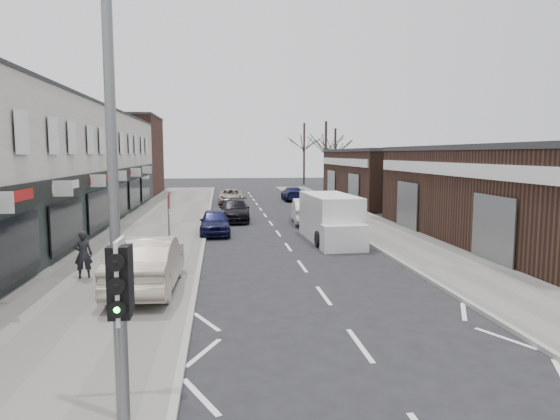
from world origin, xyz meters
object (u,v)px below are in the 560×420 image
object	(u,v)px
traffic_light	(121,300)
parked_car_left_b	(235,210)
warning_sign	(169,206)
parked_car_right_a	(306,211)
street_lamp	(123,133)
pedestrian	(83,254)
parked_car_right_b	(314,203)
parked_car_left_c	(231,196)
sedan_on_pavement	(147,263)
parked_car_right_c	(292,194)
white_van	(331,219)
parked_car_left_a	(215,222)

from	to	relation	value
traffic_light	parked_car_left_b	xyz separation A→B (m)	(2.20, 25.34, -1.73)
warning_sign	parked_car_left_b	size ratio (longest dim) A/B	0.57
traffic_light	parked_car_left_b	size ratio (longest dim) A/B	0.66
traffic_light	parked_car_right_a	xyz separation A→B (m)	(6.60, 23.83, -1.63)
street_lamp	parked_car_right_a	xyz separation A→B (m)	(6.73, 22.61, -3.84)
parked_car_left_b	parked_car_right_a	world-z (taller)	parked_car_right_a
traffic_light	warning_sign	world-z (taller)	traffic_light
pedestrian	parked_car_right_b	world-z (taller)	pedestrian
parked_car_left_b	parked_car_left_c	world-z (taller)	parked_car_left_b
traffic_light	sedan_on_pavement	size ratio (longest dim) A/B	0.61
warning_sign	parked_car_right_a	distance (m)	12.35
parked_car_right_a	parked_car_right_c	size ratio (longest dim) A/B	1.08
white_van	sedan_on_pavement	size ratio (longest dim) A/B	1.17
sedan_on_pavement	parked_car_right_a	distance (m)	16.70
street_lamp	white_van	size ratio (longest dim) A/B	1.34
white_van	pedestrian	distance (m)	12.09
parked_car_left_c	parked_car_right_b	bearing A→B (deg)	-54.51
sedan_on_pavement	parked_car_right_b	size ratio (longest dim) A/B	1.08
pedestrian	parked_car_left_a	xyz separation A→B (m)	(4.33, 9.44, -0.25)
parked_car_right_a	parked_car_left_b	bearing A→B (deg)	-14.77
warning_sign	parked_car_right_a	xyz separation A→B (m)	(7.36, 9.81, -1.42)
parked_car_left_b	parked_car_right_b	bearing A→B (deg)	29.26
traffic_light	parked_car_right_b	world-z (taller)	traffic_light
parked_car_left_c	pedestrian	bearing A→B (deg)	-100.89
warning_sign	parked_car_left_c	world-z (taller)	warning_sign
parked_car_right_b	parked_car_right_c	world-z (taller)	parked_car_right_b
parked_car_right_b	street_lamp	bearing A→B (deg)	73.16
white_van	parked_car_right_a	world-z (taller)	white_van
street_lamp	parked_car_right_c	distance (m)	38.61
white_van	parked_car_left_c	world-z (taller)	white_van
traffic_light	parked_car_right_a	world-z (taller)	traffic_light
warning_sign	parked_car_left_a	size ratio (longest dim) A/B	0.68
warning_sign	parked_car_left_b	world-z (taller)	warning_sign
warning_sign	parked_car_left_a	xyz separation A→B (m)	(1.76, 6.10, -1.53)
pedestrian	parked_car_left_b	world-z (taller)	pedestrian
parked_car_left_a	traffic_light	bearing A→B (deg)	-93.11
traffic_light	parked_car_right_b	xyz separation A→B (m)	(7.90, 28.21, -1.61)
traffic_light	warning_sign	xyz separation A→B (m)	(-0.76, 14.02, -0.21)
sedan_on_pavement	parked_car_left_c	bearing A→B (deg)	-95.06
traffic_light	street_lamp	world-z (taller)	street_lamp
warning_sign	white_van	world-z (taller)	warning_sign
street_lamp	parked_car_right_b	size ratio (longest dim) A/B	1.69
sedan_on_pavement	pedestrian	world-z (taller)	sedan_on_pavement
white_van	parked_car_right_b	xyz separation A→B (m)	(1.18, 10.82, -0.28)
parked_car_left_b	parked_car_left_c	xyz separation A→B (m)	(0.00, 11.22, -0.05)
traffic_light	parked_car_left_b	distance (m)	25.49
white_van	parked_car_left_a	size ratio (longest dim) A/B	1.51
warning_sign	parked_car_right_b	size ratio (longest dim) A/B	0.57
pedestrian	parked_car_left_b	size ratio (longest dim) A/B	0.34
parked_car_right_c	parked_car_right_a	bearing A→B (deg)	85.79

